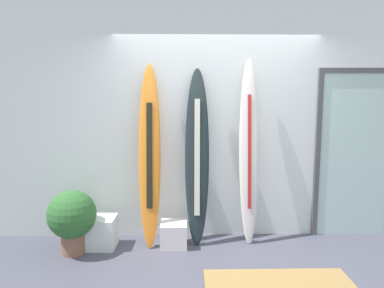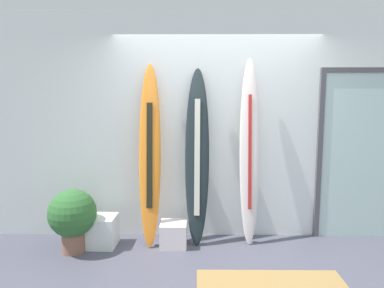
# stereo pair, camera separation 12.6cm
# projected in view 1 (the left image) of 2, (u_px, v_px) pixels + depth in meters

# --- Properties ---
(ground) EXTENTS (8.00, 8.00, 0.04)m
(ground) POSITION_uv_depth(u_px,v_px,m) (226.00, 285.00, 3.36)
(ground) COLOR #494957
(wall_back) EXTENTS (7.20, 0.20, 2.80)m
(wall_back) POSITION_uv_depth(u_px,v_px,m) (216.00, 125.00, 4.46)
(wall_back) COLOR silver
(wall_back) RESTS_ON ground
(surfboard_sunset) EXTENTS (0.27, 0.42, 2.16)m
(surfboard_sunset) POSITION_uv_depth(u_px,v_px,m) (150.00, 156.00, 4.15)
(surfboard_sunset) COLOR orange
(surfboard_sunset) RESTS_ON ground
(surfboard_charcoal) EXTENTS (0.30, 0.37, 2.10)m
(surfboard_charcoal) POSITION_uv_depth(u_px,v_px,m) (197.00, 158.00, 4.19)
(surfboard_charcoal) COLOR #1C272A
(surfboard_charcoal) RESTS_ON ground
(surfboard_ivory) EXTENTS (0.24, 0.31, 2.22)m
(surfboard_ivory) POSITION_uv_depth(u_px,v_px,m) (249.00, 153.00, 4.22)
(surfboard_ivory) COLOR silver
(surfboard_ivory) RESTS_ON ground
(display_block_left) EXTENTS (0.31, 0.31, 0.29)m
(display_block_left) POSITION_uv_depth(u_px,v_px,m) (174.00, 234.00, 4.18)
(display_block_left) COLOR white
(display_block_left) RESTS_ON ground
(display_block_center) EXTENTS (0.34, 0.34, 0.36)m
(display_block_center) POSITION_uv_depth(u_px,v_px,m) (102.00, 232.00, 4.15)
(display_block_center) COLOR white
(display_block_center) RESTS_ON ground
(glass_door) EXTENTS (1.03, 0.06, 2.11)m
(glass_door) POSITION_uv_depth(u_px,v_px,m) (356.00, 151.00, 4.42)
(glass_door) COLOR silver
(glass_door) RESTS_ON ground
(potted_plant) EXTENTS (0.54, 0.54, 0.73)m
(potted_plant) POSITION_uv_depth(u_px,v_px,m) (72.00, 217.00, 3.95)
(potted_plant) COLOR #855C47
(potted_plant) RESTS_ON ground
(bench) EXTENTS (1.03, 0.29, 0.48)m
(bench) POSITION_uv_depth(u_px,v_px,m) (277.00, 288.00, 2.51)
(bench) COLOR olive
(bench) RESTS_ON ground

